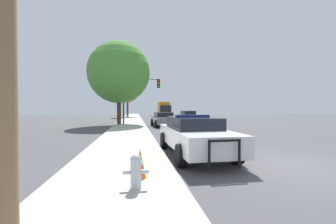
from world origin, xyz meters
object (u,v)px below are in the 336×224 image
at_px(tree_sidewalk_far, 128,91).
at_px(police_car, 194,134).
at_px(traffic_cone, 140,163).
at_px(car_background_oncoming, 188,116).
at_px(fire_hydrant, 136,170).
at_px(box_truck, 164,108).
at_px(car_background_midblock, 163,119).
at_px(traffic_light, 139,91).
at_px(tree_sidewalk_mid, 119,72).

bearing_deg(tree_sidewalk_far, police_car, -84.08).
relative_size(police_car, traffic_cone, 7.71).
distance_m(car_background_oncoming, tree_sidewalk_far, 16.26).
relative_size(fire_hydrant, box_truck, 0.10).
height_order(fire_hydrant, tree_sidewalk_far, tree_sidewalk_far).
height_order(car_background_midblock, tree_sidewalk_far, tree_sidewalk_far).
bearing_deg(tree_sidewalk_far, car_background_oncoming, -59.31).
distance_m(car_background_oncoming, traffic_cone, 23.63).
relative_size(traffic_light, car_background_oncoming, 1.17).
xyz_separation_m(police_car, traffic_light, (-1.75, 14.82, 2.73)).
height_order(car_background_midblock, traffic_cone, car_background_midblock).
xyz_separation_m(car_background_oncoming, box_truck, (-0.34, 21.41, 0.90)).
bearing_deg(traffic_light, tree_sidewalk_far, 95.27).
bearing_deg(tree_sidewalk_mid, tree_sidewalk_far, 89.17).
height_order(police_car, car_background_midblock, police_car).
bearing_deg(car_background_midblock, car_background_oncoming, 55.69).
relative_size(traffic_light, box_truck, 0.68).
xyz_separation_m(car_background_oncoming, traffic_cone, (-6.67, -22.66, -0.26)).
bearing_deg(car_background_oncoming, tree_sidewalk_far, -62.49).
height_order(fire_hydrant, tree_sidewalk_mid, tree_sidewalk_mid).
xyz_separation_m(car_background_oncoming, tree_sidewalk_mid, (-8.31, -5.14, 4.53)).
height_order(fire_hydrant, traffic_light, traffic_light).
xyz_separation_m(police_car, traffic_cone, (-2.08, -2.92, -0.29)).
distance_m(traffic_light, tree_sidewalk_mid, 2.66).
bearing_deg(tree_sidewalk_mid, box_truck, 73.29).
bearing_deg(fire_hydrant, traffic_light, 88.67).
bearing_deg(box_truck, car_background_midblock, 83.44).
bearing_deg(fire_hydrant, box_truck, 81.83).
bearing_deg(traffic_cone, police_car, 54.60).
xyz_separation_m(police_car, tree_sidewalk_far, (-3.45, 33.29, 3.98)).
height_order(tree_sidewalk_mid, tree_sidewalk_far, tree_sidewalk_mid).
bearing_deg(traffic_cone, fire_hydrant, -98.40).
bearing_deg(traffic_cone, traffic_light, 88.93).
bearing_deg(box_truck, tree_sidewalk_mid, 74.35).
relative_size(box_truck, tree_sidewalk_far, 1.04).
height_order(police_car, tree_sidewalk_mid, tree_sidewalk_mid).
bearing_deg(fire_hydrant, tree_sidewalk_mid, 94.87).
distance_m(car_background_midblock, traffic_cone, 15.88).
distance_m(car_background_midblock, tree_sidewalk_far, 21.29).
xyz_separation_m(tree_sidewalk_mid, traffic_cone, (1.64, -17.53, -4.79)).
bearing_deg(box_truck, fire_hydrant, 82.89).
bearing_deg(box_truck, traffic_light, 78.24).
xyz_separation_m(police_car, box_truck, (4.25, 41.16, 0.88)).
relative_size(police_car, box_truck, 0.76).
relative_size(police_car, fire_hydrant, 7.55).
bearing_deg(police_car, box_truck, -97.53).
height_order(tree_sidewalk_far, traffic_cone, tree_sidewalk_far).
distance_m(fire_hydrant, tree_sidewalk_mid, 18.86).
xyz_separation_m(traffic_light, car_background_oncoming, (6.34, 4.93, -2.76)).
relative_size(car_background_oncoming, tree_sidewalk_mid, 0.49).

